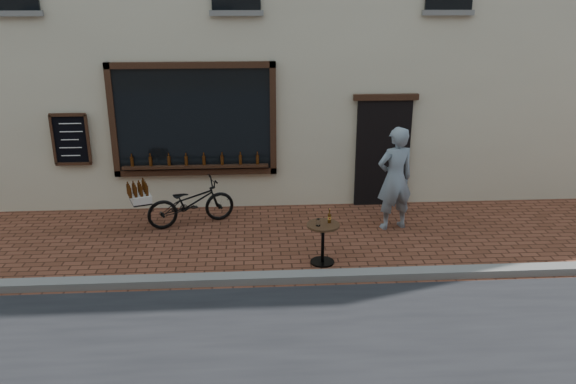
{
  "coord_description": "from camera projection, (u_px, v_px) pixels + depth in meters",
  "views": [
    {
      "loc": [
        -0.75,
        -7.49,
        4.15
      ],
      "look_at": [
        -0.19,
        1.2,
        1.1
      ],
      "focal_mm": 35.0,
      "sensor_mm": 36.0,
      "label": 1
    }
  ],
  "objects": [
    {
      "name": "cargo_bicycle",
      "position": [
        189.0,
        202.0,
        10.63
      ],
      "size": [
        2.0,
        1.17,
        0.94
      ],
      "rotation": [
        0.0,
        0.0,
        1.93
      ],
      "color": "black",
      "rests_on": "ground"
    },
    {
      "name": "pedestrian",
      "position": [
        395.0,
        179.0,
        10.32
      ],
      "size": [
        0.8,
        0.63,
        1.95
      ],
      "primitive_type": "imported",
      "rotation": [
        0.0,
        0.0,
        3.4
      ],
      "color": "gray",
      "rests_on": "ground"
    },
    {
      "name": "kerb",
      "position": [
        304.0,
        277.0,
        8.64
      ],
      "size": [
        90.0,
        0.25,
        0.12
      ],
      "primitive_type": "cube",
      "color": "slate",
      "rests_on": "ground"
    },
    {
      "name": "bistro_table",
      "position": [
        323.0,
        235.0,
        9.07
      ],
      "size": [
        0.53,
        0.53,
        0.92
      ],
      "color": "black",
      "rests_on": "ground"
    },
    {
      "name": "ground",
      "position": [
        306.0,
        287.0,
        8.47
      ],
      "size": [
        90.0,
        90.0,
        0.0
      ],
      "primitive_type": "plane",
      "color": "#5B2E1D",
      "rests_on": "ground"
    }
  ]
}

